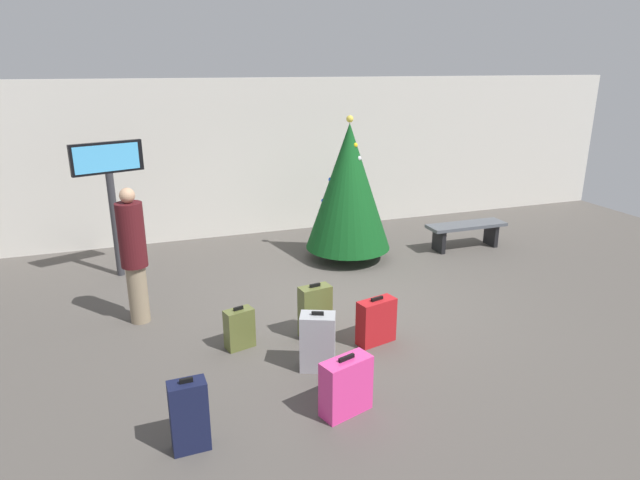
{
  "coord_description": "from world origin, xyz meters",
  "views": [
    {
      "loc": [
        -2.78,
        -6.72,
        3.31
      ],
      "look_at": [
        -0.32,
        0.27,
        0.9
      ],
      "focal_mm": 30.4,
      "sensor_mm": 36.0,
      "label": 1
    }
  ],
  "objects": [
    {
      "name": "suitcase_4",
      "position": [
        -1.0,
        -1.59,
        0.34
      ],
      "size": [
        0.46,
        0.39,
        0.71
      ],
      "color": "#9EA0A5",
      "rests_on": "ground_plane"
    },
    {
      "name": "suitcase_2",
      "position": [
        -1.0,
        -2.45,
        0.3
      ],
      "size": [
        0.56,
        0.37,
        0.63
      ],
      "color": "#E5388C",
      "rests_on": "ground_plane"
    },
    {
      "name": "suitcase_5",
      "position": [
        -2.52,
        -2.49,
        0.34
      ],
      "size": [
        0.34,
        0.2,
        0.72
      ],
      "color": "#141938",
      "rests_on": "ground_plane"
    },
    {
      "name": "suitcase_1",
      "position": [
        -0.77,
        -0.83,
        0.34
      ],
      "size": [
        0.42,
        0.26,
        0.71
      ],
      "color": "#59602D",
      "rests_on": "ground_plane"
    },
    {
      "name": "waiting_bench",
      "position": [
        3.02,
        1.5,
        0.36
      ],
      "size": [
        1.52,
        0.44,
        0.48
      ],
      "color": "#4C5159",
      "rests_on": "ground_plane"
    },
    {
      "name": "traveller_0",
      "position": [
        -2.86,
        0.34,
        0.97
      ],
      "size": [
        0.44,
        0.44,
        1.84
      ],
      "color": "gray",
      "rests_on": "ground_plane"
    },
    {
      "name": "back_wall",
      "position": [
        0.0,
        3.86,
        1.53
      ],
      "size": [
        16.0,
        0.2,
        3.07
      ],
      "primitive_type": "cube",
      "color": "beige",
      "rests_on": "ground_plane"
    },
    {
      "name": "holiday_tree",
      "position": [
        0.72,
        1.72,
        1.3
      ],
      "size": [
        1.48,
        1.48,
        2.51
      ],
      "color": "#4C3319",
      "rests_on": "ground_plane"
    },
    {
      "name": "suitcase_0",
      "position": [
        -0.11,
        -1.25,
        0.29
      ],
      "size": [
        0.52,
        0.31,
        0.61
      ],
      "color": "#B2191E",
      "rests_on": "ground_plane"
    },
    {
      "name": "suitcase_3",
      "position": [
        -1.74,
        -0.81,
        0.25
      ],
      "size": [
        0.38,
        0.27,
        0.54
      ],
      "color": "#59602D",
      "rests_on": "ground_plane"
    },
    {
      "name": "ground_plane",
      "position": [
        0.0,
        0.0,
        0.0
      ],
      "size": [
        16.0,
        16.0,
        0.0
      ],
      "primitive_type": "plane",
      "color": "#514C47"
    },
    {
      "name": "flight_info_kiosk",
      "position": [
        -3.11,
        2.22,
        1.57
      ],
      "size": [
        1.06,
        0.44,
        2.18
      ],
      "color": "#333338",
      "rests_on": "ground_plane"
    }
  ]
}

